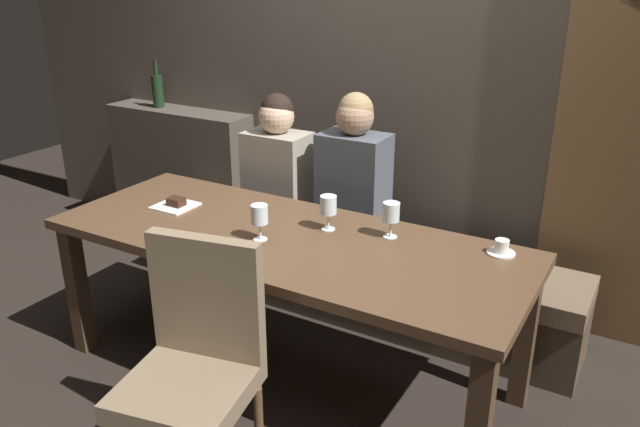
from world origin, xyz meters
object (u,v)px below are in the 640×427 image
(wine_bottle_dark_red, at_px, (158,90))
(espresso_cup, at_px, (501,248))
(diner_redhead, at_px, (278,165))
(wine_glass_center_back, at_px, (391,213))
(dining_table, at_px, (285,253))
(diner_bearded, at_px, (354,172))
(wine_glass_near_right, at_px, (328,207))
(wine_glass_end_left, at_px, (259,216))
(banquette_bench, at_px, (354,275))
(dessert_plate, at_px, (176,204))
(chair_near_side, at_px, (195,355))

(wine_bottle_dark_red, xyz_separation_m, espresso_cup, (2.60, -0.73, -0.30))
(diner_redhead, bearing_deg, wine_glass_center_back, -26.65)
(dining_table, distance_m, wine_bottle_dark_red, 2.03)
(diner_bearded, height_order, wine_glass_near_right, diner_bearded)
(dining_table, relative_size, wine_glass_end_left, 13.41)
(banquette_bench, bearing_deg, wine_glass_center_back, -48.77)
(wine_glass_center_back, xyz_separation_m, wine_glass_near_right, (-0.28, -0.06, -0.00))
(dining_table, xyz_separation_m, wine_bottle_dark_red, (-1.71, 1.03, 0.42))
(diner_bearded, bearing_deg, wine_bottle_dark_red, 169.38)
(dining_table, relative_size, wine_glass_center_back, 13.41)
(dining_table, bearing_deg, wine_bottle_dark_red, 148.96)
(wine_glass_end_left, bearing_deg, wine_glass_near_right, 50.94)
(diner_bearded, bearing_deg, diner_redhead, -176.14)
(wine_glass_near_right, bearing_deg, espresso_cup, 10.31)
(dining_table, bearing_deg, wine_glass_end_left, -127.12)
(diner_bearded, relative_size, dessert_plate, 4.30)
(wine_glass_near_right, distance_m, wine_glass_end_left, 0.32)
(wine_glass_end_left, bearing_deg, chair_near_side, -76.73)
(wine_bottle_dark_red, bearing_deg, espresso_cup, -15.65)
(diner_redhead, height_order, wine_glass_center_back, diner_redhead)
(banquette_bench, distance_m, diner_redhead, 0.76)
(wine_glass_end_left, bearing_deg, wine_bottle_dark_red, 145.67)
(dining_table, relative_size, dessert_plate, 11.58)
(chair_near_side, relative_size, wine_glass_near_right, 5.98)
(diner_redhead, bearing_deg, diner_bearded, 3.86)
(espresso_cup, xyz_separation_m, dessert_plate, (-1.56, -0.27, -0.01))
(diner_redhead, relative_size, wine_glass_center_back, 4.70)
(wine_bottle_dark_red, xyz_separation_m, wine_glass_center_back, (2.12, -0.80, -0.21))
(wine_glass_end_left, bearing_deg, banquette_bench, 85.00)
(espresso_cup, relative_size, dessert_plate, 0.63)
(wine_glass_center_back, xyz_separation_m, wine_glass_end_left, (-0.49, -0.32, -0.00))
(banquette_bench, relative_size, diner_bearded, 3.06)
(wine_bottle_dark_red, bearing_deg, dessert_plate, -44.04)
(diner_bearded, xyz_separation_m, wine_glass_near_right, (0.15, -0.55, 0.02))
(dining_table, relative_size, banquette_bench, 0.88)
(banquette_bench, xyz_separation_m, wine_glass_near_right, (0.14, -0.54, 0.62))
(diner_bearded, distance_m, dessert_plate, 0.95)
(banquette_bench, bearing_deg, chair_near_side, -86.80)
(diner_redhead, xyz_separation_m, espresso_cup, (1.38, -0.38, -0.05))
(wine_bottle_dark_red, bearing_deg, wine_glass_near_right, -25.20)
(dining_table, relative_size, wine_glass_near_right, 13.41)
(chair_near_side, height_order, diner_bearded, diner_bearded)
(dessert_plate, bearing_deg, chair_near_side, -44.89)
(dining_table, distance_m, diner_bearded, 0.73)
(wine_glass_center_back, xyz_separation_m, espresso_cup, (0.48, 0.07, -0.09))
(chair_near_side, relative_size, wine_bottle_dark_red, 3.01)
(banquette_bench, bearing_deg, diner_bearded, 150.82)
(wine_glass_near_right, relative_size, espresso_cup, 1.37)
(diner_redhead, distance_m, dessert_plate, 0.68)
(wine_glass_near_right, bearing_deg, wine_glass_end_left, -129.06)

